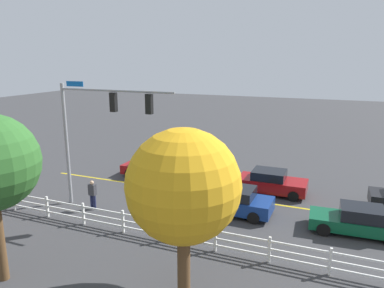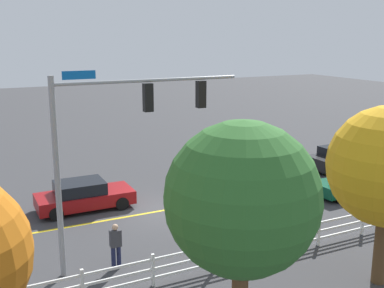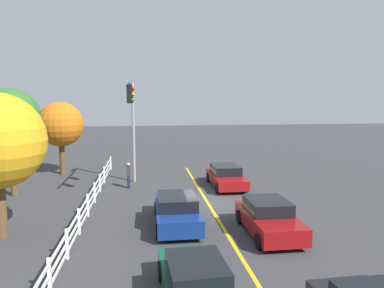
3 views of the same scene
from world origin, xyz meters
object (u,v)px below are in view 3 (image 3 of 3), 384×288
at_px(pedestrian, 129,174).
at_px(car_0, 177,210).
at_px(car_1, 268,218).
at_px(car_3, 195,283).
at_px(tree_2, 10,119).
at_px(tree_0, 61,125).
at_px(car_2, 226,176).

bearing_deg(pedestrian, car_0, 110.22).
relative_size(car_0, car_1, 1.11).
bearing_deg(car_3, pedestrian, 7.46).
bearing_deg(pedestrian, tree_2, 9.05).
distance_m(car_1, tree_0, 18.41).
bearing_deg(pedestrian, car_1, 126.85).
bearing_deg(tree_0, car_0, -147.64).
distance_m(tree_0, tree_2, 6.27).
relative_size(pedestrian, tree_0, 0.30).
bearing_deg(car_1, car_3, -38.47).
relative_size(car_1, car_3, 0.96).
xyz_separation_m(car_3, pedestrian, (13.65, 2.45, 0.27)).
height_order(tree_0, tree_2, tree_2).
height_order(car_0, pedestrian, pedestrian).
bearing_deg(car_1, car_0, -111.92).
xyz_separation_m(car_0, car_3, (-6.40, 0.06, -0.05)).
bearing_deg(pedestrian, car_2, 177.44).
height_order(car_2, car_3, car_2).
bearing_deg(tree_0, tree_2, 166.31).
height_order(car_2, tree_2, tree_2).
relative_size(car_1, pedestrian, 2.50).
bearing_deg(car_2, pedestrian, -93.44).
height_order(car_2, tree_0, tree_0).
bearing_deg(tree_2, car_2, -87.69).
xyz_separation_m(pedestrian, tree_2, (-0.95, 6.78, 3.71)).
bearing_deg(pedestrian, tree_0, -42.72).
xyz_separation_m(car_2, pedestrian, (0.41, 6.43, 0.24)).
height_order(car_0, tree_2, tree_2).
relative_size(pedestrian, tree_2, 0.26).
distance_m(car_0, car_2, 7.88).
xyz_separation_m(tree_0, tree_2, (-6.04, 1.47, 0.75)).
relative_size(car_2, tree_0, 0.81).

